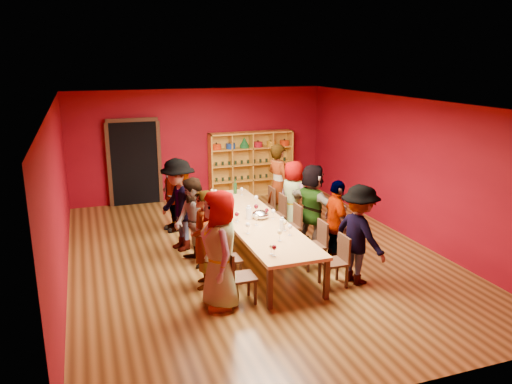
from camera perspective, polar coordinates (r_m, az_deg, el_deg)
room_shell at (r=9.56m, az=-0.25°, el=1.18°), size 7.10×9.10×3.04m
tasting_table at (r=9.78m, az=-0.24°, el=-3.38°), size 1.10×4.50×0.75m
doorway at (r=13.53m, az=-13.73°, el=3.28°), size 1.40×0.17×2.30m
shelving_unit at (r=14.10m, az=-0.61°, el=3.61°), size 2.40×0.40×1.80m
chair_person_left_0 at (r=8.00m, az=-2.20°, el=-9.34°), size 0.42×0.42×0.89m
person_left_0 at (r=7.75m, az=-4.14°, el=-6.56°), size 0.54×0.94×1.89m
chair_person_left_1 at (r=8.68m, az=-3.72°, el=-7.33°), size 0.42×0.42×0.89m
person_left_1 at (r=8.47m, az=-6.11°, el=-5.41°), size 0.55×0.69×1.70m
chair_person_left_2 at (r=9.52m, az=-5.25°, el=-5.27°), size 0.42×0.42×0.89m
person_left_2 at (r=9.34m, az=-7.19°, el=-3.49°), size 0.58×0.88×1.68m
chair_person_left_3 at (r=10.34m, az=-6.46°, el=-3.64°), size 0.42×0.42×0.89m
person_left_3 at (r=10.12m, az=-8.81°, el=-1.46°), size 0.85×1.32×1.89m
chair_person_left_4 at (r=11.46m, az=-7.83°, el=-1.78°), size 0.42×0.42×0.89m
person_left_4 at (r=11.32m, az=-9.54°, el=-0.39°), size 0.61×1.02×1.63m
chair_person_right_0 at (r=8.70m, az=9.33°, el=-7.46°), size 0.42×0.42×0.89m
person_right_0 at (r=8.75m, az=11.71°, el=-4.78°), size 0.71×1.21×1.75m
chair_person_right_1 at (r=9.36m, az=6.99°, el=-5.70°), size 0.42×0.42×0.89m
person_right_1 at (r=9.42m, az=9.15°, el=-3.54°), size 0.55×1.01×1.64m
chair_person_right_2 at (r=10.33m, az=4.21°, el=-3.59°), size 0.42×0.42×0.89m
person_right_2 at (r=10.39m, az=6.46°, el=-1.44°), size 0.90×1.65×1.71m
chair_person_right_3 at (r=11.04m, az=2.53°, el=-2.31°), size 0.42×0.42×0.89m
person_right_3 at (r=11.09m, az=4.28°, el=-0.56°), size 0.69×0.90×1.62m
chair_person_right_4 at (r=11.64m, az=1.30°, el=-1.37°), size 0.42×0.42×0.89m
person_right_4 at (r=11.62m, az=2.57°, el=0.90°), size 0.66×0.80×1.90m
wine_glass_0 at (r=9.66m, az=-2.06°, el=-2.50°), size 0.07×0.07×0.18m
wine_glass_1 at (r=8.59m, az=2.73°, el=-4.67°), size 0.08×0.08×0.21m
wine_glass_2 at (r=10.42m, az=-3.78°, el=-1.04°), size 0.09×0.09×0.22m
wine_glass_3 at (r=9.75m, az=1.99°, el=-2.27°), size 0.08×0.08×0.19m
wine_glass_4 at (r=9.37m, az=0.03°, el=-2.96°), size 0.08×0.08×0.20m
wine_glass_5 at (r=8.03m, az=1.78°, el=-6.28°), size 0.07×0.07×0.18m
wine_glass_6 at (r=9.55m, az=-2.21°, el=-2.60°), size 0.08×0.08×0.20m
wine_glass_7 at (r=7.96m, az=2.10°, el=-6.41°), size 0.08×0.08×0.19m
wine_glass_8 at (r=11.19m, az=-4.65°, el=0.01°), size 0.08×0.08×0.20m
wine_glass_9 at (r=11.41m, az=-1.63°, el=0.29°), size 0.07×0.07×0.18m
wine_glass_10 at (r=9.99m, az=0.02°, el=-1.72°), size 0.09×0.09×0.22m
wine_glass_11 at (r=11.29m, az=-5.04°, el=0.10°), size 0.07×0.07×0.19m
wine_glass_12 at (r=8.92m, az=-0.94°, el=-3.85°), size 0.09×0.09×0.21m
wine_glass_13 at (r=8.86m, az=3.89°, el=-4.05°), size 0.08×0.08×0.21m
wine_glass_14 at (r=10.50m, az=-3.54°, el=-1.02°), size 0.08×0.08×0.19m
wine_glass_15 at (r=9.09m, az=3.30°, el=-3.55°), size 0.08×0.08×0.21m
wine_glass_16 at (r=9.84m, az=1.24°, el=-2.14°), size 0.08×0.08×0.19m
wine_glass_17 at (r=10.64m, az=0.02°, el=-0.69°), size 0.08×0.08×0.21m
spittoon_bowl at (r=9.77m, az=0.50°, el=-2.61°), size 0.33×0.33×0.18m
carafe_a at (r=9.71m, az=-0.85°, el=-2.43°), size 0.12×0.12×0.28m
carafe_b at (r=9.12m, az=3.00°, el=-3.73°), size 0.12×0.12×0.25m
wine_bottle at (r=11.54m, az=-2.40°, el=0.44°), size 0.09×0.09×0.34m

